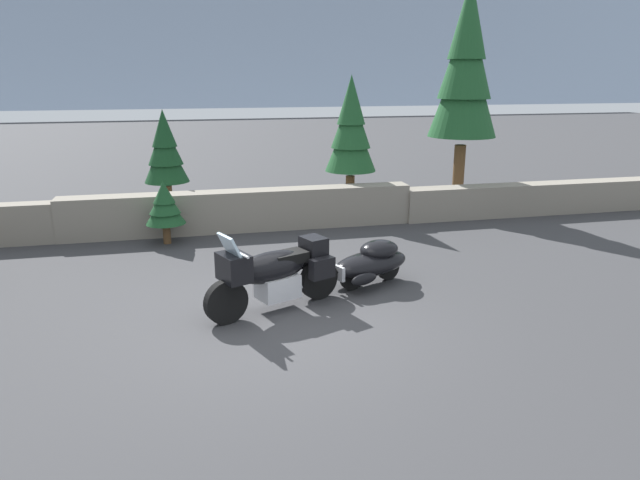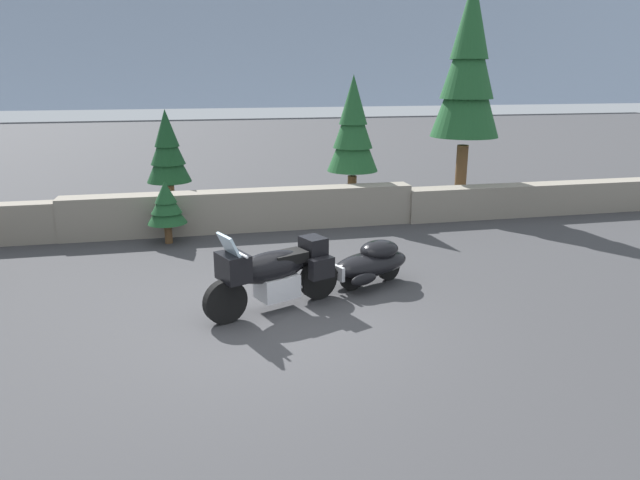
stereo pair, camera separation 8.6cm
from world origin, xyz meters
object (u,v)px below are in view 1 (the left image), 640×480
pine_tree_far_right (351,129)px  pine_tree_secondary (165,150)px  car_shaped_trailer (371,262)px  pine_tree_tall (466,67)px  touring_motorcycle (274,272)px

pine_tree_far_right → pine_tree_secondary: bearing=168.4°
car_shaped_trailer → pine_tree_tall: 7.38m
touring_motorcycle → pine_tree_secondary: (-1.71, 6.72, 1.06)m
pine_tree_secondary → pine_tree_far_right: bearing=-11.6°
car_shaped_trailer → pine_tree_secondary: 7.04m
pine_tree_far_right → touring_motorcycle: bearing=-116.2°
car_shaped_trailer → pine_tree_far_right: (1.05, 5.04, 1.78)m
pine_tree_secondary → pine_tree_far_right: 4.67m
pine_tree_secondary → pine_tree_far_right: pine_tree_far_right is taller
pine_tree_tall → pine_tree_far_right: 3.41m
touring_motorcycle → pine_tree_far_right: (2.84, 5.78, 1.57)m
touring_motorcycle → pine_tree_secondary: size_ratio=0.82×
pine_tree_secondary → touring_motorcycle: bearing=-75.7°
pine_tree_tall → pine_tree_far_right: (-3.07, -0.14, -1.48)m
pine_tree_tall → pine_tree_secondary: (-7.62, 0.80, -2.00)m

